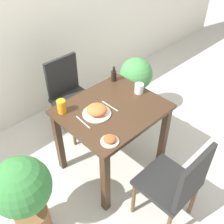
# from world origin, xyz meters

# --- Properties ---
(ground_plane) EXTENTS (16.00, 16.00, 0.00)m
(ground_plane) POSITION_xyz_m (0.00, 0.00, 0.00)
(ground_plane) COLOR beige
(wall_back) EXTENTS (8.00, 0.05, 2.60)m
(wall_back) POSITION_xyz_m (0.00, 1.31, 1.30)
(wall_back) COLOR white
(wall_back) RESTS_ON ground_plane
(dining_table) EXTENTS (0.89, 0.76, 0.76)m
(dining_table) POSITION_xyz_m (0.00, 0.00, 0.63)
(dining_table) COLOR #3D2819
(dining_table) RESTS_ON ground_plane
(chair_near) EXTENTS (0.42, 0.42, 0.89)m
(chair_near) POSITION_xyz_m (-0.07, -0.79, 0.50)
(chair_near) COLOR black
(chair_near) RESTS_ON ground_plane
(chair_far) EXTENTS (0.42, 0.42, 0.89)m
(chair_far) POSITION_xyz_m (0.07, 0.75, 0.50)
(chair_far) COLOR black
(chair_far) RESTS_ON ground_plane
(food_plate) EXTENTS (0.25, 0.25, 0.09)m
(food_plate) POSITION_xyz_m (-0.16, 0.03, 0.79)
(food_plate) COLOR beige
(food_plate) RESTS_ON dining_table
(side_plate) EXTENTS (0.14, 0.14, 0.05)m
(side_plate) POSITION_xyz_m (-0.30, -0.29, 0.78)
(side_plate) COLOR beige
(side_plate) RESTS_ON dining_table
(drink_cup) EXTENTS (0.08, 0.08, 0.09)m
(drink_cup) POSITION_xyz_m (0.35, -0.01, 0.80)
(drink_cup) COLOR white
(drink_cup) RESTS_ON dining_table
(juice_glass) EXTENTS (0.08, 0.08, 0.12)m
(juice_glass) POSITION_xyz_m (-0.35, 0.26, 0.82)
(juice_glass) COLOR orange
(juice_glass) RESTS_ON dining_table
(sauce_bottle) EXTENTS (0.05, 0.05, 0.16)m
(sauce_bottle) POSITION_xyz_m (0.32, 0.31, 0.82)
(sauce_bottle) COLOR black
(sauce_bottle) RESTS_ON dining_table
(fork_utensil) EXTENTS (0.02, 0.19, 0.00)m
(fork_utensil) POSITION_xyz_m (-0.31, 0.03, 0.76)
(fork_utensil) COLOR silver
(fork_utensil) RESTS_ON dining_table
(spoon_utensil) EXTENTS (0.01, 0.20, 0.00)m
(spoon_utensil) POSITION_xyz_m (-0.00, 0.03, 0.76)
(spoon_utensil) COLOR silver
(spoon_utensil) RESTS_ON dining_table
(potted_plant_left) EXTENTS (0.44, 0.44, 0.84)m
(potted_plant_left) POSITION_xyz_m (-0.96, -0.07, 0.53)
(potted_plant_left) COLOR brown
(potted_plant_left) RESTS_ON ground_plane
(potted_plant_right) EXTENTS (0.39, 0.39, 0.80)m
(potted_plant_right) POSITION_xyz_m (0.77, 0.39, 0.51)
(potted_plant_right) COLOR brown
(potted_plant_right) RESTS_ON ground_plane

